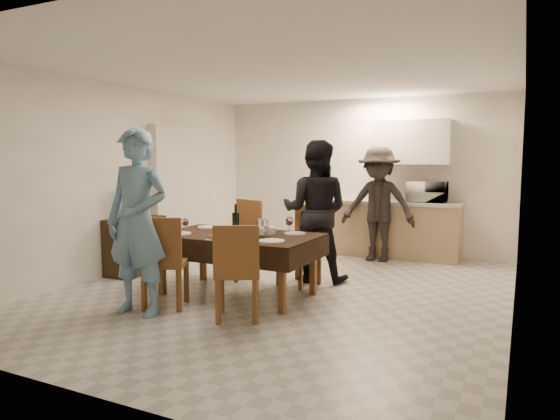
{
  "coord_description": "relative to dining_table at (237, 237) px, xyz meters",
  "views": [
    {
      "loc": [
        2.54,
        -5.33,
        1.6
      ],
      "look_at": [
        0.08,
        -0.3,
        1.02
      ],
      "focal_mm": 32.0,
      "sensor_mm": 36.0,
      "label": 1
    }
  ],
  "objects": [
    {
      "name": "chair_near_right",
      "position": [
        0.45,
        -0.84,
        -0.1
      ],
      "size": [
        0.59,
        0.61,
        0.52
      ],
      "rotation": [
        0.0,
        0.0,
        0.48
      ],
      "color": "brown",
      "rests_on": "floor"
    },
    {
      "name": "plate_near_left",
      "position": [
        -0.6,
        -0.3,
        0.04
      ],
      "size": [
        0.27,
        0.27,
        0.02
      ],
      "primitive_type": "cylinder",
      "color": "white",
      "rests_on": "dining_table"
    },
    {
      "name": "chair_far_left",
      "position": [
        -0.45,
        0.65,
        -0.05
      ],
      "size": [
        0.59,
        0.6,
        0.56
      ],
      "rotation": [
        0.0,
        0.0,
        2.83
      ],
      "color": "brown",
      "rests_on": "floor"
    },
    {
      "name": "water_jug",
      "position": [
        -1.86,
        0.34,
        0.29
      ],
      "size": [
        0.27,
        0.27,
        0.41
      ],
      "primitive_type": "cylinder",
      "color": "teal",
      "rests_on": "console"
    },
    {
      "name": "wall_right",
      "position": [
        2.92,
        0.41,
        0.61
      ],
      "size": [
        0.02,
        6.0,
        2.6
      ],
      "primitive_type": "cube",
      "color": "white",
      "rests_on": "floor"
    },
    {
      "name": "kitchen_worktop",
      "position": [
        1.02,
        3.09,
        0.2
      ],
      "size": [
        2.24,
        0.64,
        0.05
      ],
      "primitive_type": "cube",
      "color": "#AFAFA9",
      "rests_on": "kitchen_base_cabinet"
    },
    {
      "name": "wine_glass_b",
      "position": [
        0.55,
        0.25,
        0.14
      ],
      "size": [
        0.09,
        0.09,
        0.21
      ],
      "primitive_type": null,
      "color": "white",
      "rests_on": "dining_table"
    },
    {
      "name": "ceiling",
      "position": [
        0.42,
        0.41,
        1.91
      ],
      "size": [
        5.0,
        6.0,
        0.02
      ],
      "primitive_type": "cube",
      "color": "white",
      "rests_on": "wall_back"
    },
    {
      "name": "stub_partition",
      "position": [
        -2.0,
        1.61,
        0.36
      ],
      "size": [
        0.15,
        1.4,
        2.1
      ],
      "primitive_type": "cube",
      "color": "silver",
      "rests_on": "floor"
    },
    {
      "name": "plate_near_right",
      "position": [
        0.6,
        -0.3,
        0.04
      ],
      "size": [
        0.28,
        0.28,
        0.02
      ],
      "primitive_type": "cylinder",
      "color": "white",
      "rests_on": "dining_table"
    },
    {
      "name": "plate_far_left",
      "position": [
        -0.6,
        0.3,
        0.04
      ],
      "size": [
        0.29,
        0.29,
        0.02
      ],
      "primitive_type": "cylinder",
      "color": "white",
      "rests_on": "dining_table"
    },
    {
      "name": "savoury_tart",
      "position": [
        0.1,
        -0.38,
        0.06
      ],
      "size": [
        0.41,
        0.32,
        0.05
      ],
      "primitive_type": "cube",
      "rotation": [
        0.0,
        0.0,
        -0.1
      ],
      "color": "#B57335",
      "rests_on": "dining_table"
    },
    {
      "name": "person_near",
      "position": [
        -0.55,
        -1.05,
        0.26
      ],
      "size": [
        0.73,
        0.51,
        1.9
      ],
      "primitive_type": "imported",
      "rotation": [
        0.0,
        0.0,
        0.08
      ],
      "color": "#648FB7",
      "rests_on": "floor"
    },
    {
      "name": "wall_left",
      "position": [
        -2.08,
        0.41,
        0.61
      ],
      "size": [
        0.02,
        6.0,
        2.6
      ],
      "primitive_type": "cube",
      "color": "white",
      "rests_on": "floor"
    },
    {
      "name": "salad_bowl",
      "position": [
        0.3,
        0.18,
        0.07
      ],
      "size": [
        0.2,
        0.2,
        0.08
      ],
      "primitive_type": "cylinder",
      "color": "white",
      "rests_on": "dining_table"
    },
    {
      "name": "wine_glass_a",
      "position": [
        -0.55,
        -0.25,
        0.12
      ],
      "size": [
        0.08,
        0.08,
        0.18
      ],
      "primitive_type": null,
      "color": "white",
      "rests_on": "dining_table"
    },
    {
      "name": "wall_front",
      "position": [
        0.42,
        -2.59,
        0.61
      ],
      "size": [
        5.0,
        0.02,
        2.6
      ],
      "primitive_type": "cube",
      "color": "white",
      "rests_on": "floor"
    },
    {
      "name": "chair_far_right",
      "position": [
        0.45,
        0.66,
        -0.08
      ],
      "size": [
        0.56,
        0.57,
        0.54
      ],
      "rotation": [
        0.0,
        0.0,
        2.86
      ],
      "color": "brown",
      "rests_on": "floor"
    },
    {
      "name": "wall_back",
      "position": [
        0.42,
        3.41,
        0.61
      ],
      "size": [
        5.0,
        0.02,
        2.6
      ],
      "primitive_type": "cube",
      "color": "white",
      "rests_on": "floor"
    },
    {
      "name": "person_kitchen",
      "position": [
        0.95,
        2.64,
        0.2
      ],
      "size": [
        1.15,
        0.66,
        1.77
      ],
      "primitive_type": "imported",
      "color": "black",
      "rests_on": "floor"
    },
    {
      "name": "upper_cabinet",
      "position": [
        1.32,
        3.23,
        1.16
      ],
      "size": [
        1.2,
        0.34,
        0.7
      ],
      "primitive_type": "cube",
      "color": "white",
      "rests_on": "wall_back"
    },
    {
      "name": "kitchen_base_cabinet",
      "position": [
        1.02,
        3.09,
        -0.26
      ],
      "size": [
        2.2,
        0.6,
        0.86
      ],
      "primitive_type": "cube",
      "color": "tan",
      "rests_on": "floor"
    },
    {
      "name": "wine_glass_c",
      "position": [
        -0.2,
        0.3,
        0.12
      ],
      "size": [
        0.08,
        0.08,
        0.17
      ],
      "primitive_type": null,
      "color": "white",
      "rests_on": "dining_table"
    },
    {
      "name": "mushroom_dish",
      "position": [
        -0.05,
        0.28,
        0.05
      ],
      "size": [
        0.19,
        0.19,
        0.03
      ],
      "primitive_type": "cylinder",
      "color": "white",
      "rests_on": "dining_table"
    },
    {
      "name": "chair_near_left",
      "position": [
        -0.45,
        -0.84,
        -0.08
      ],
      "size": [
        0.6,
        0.62,
        0.54
      ],
      "rotation": [
        0.0,
        0.0,
        0.43
      ],
      "color": "brown",
      "rests_on": "floor"
    },
    {
      "name": "console",
      "position": [
        -1.86,
        0.34,
        -0.3
      ],
      "size": [
        0.42,
        0.84,
        0.78
      ],
      "primitive_type": "cube",
      "color": "#322110",
      "rests_on": "floor"
    },
    {
      "name": "microwave",
      "position": [
        1.61,
        3.09,
        0.39
      ],
      "size": [
        0.59,
        0.4,
        0.33
      ],
      "primitive_type": "imported",
      "rotation": [
        0.0,
        0.0,
        3.14
      ],
      "color": "white",
      "rests_on": "kitchen_worktop"
    },
    {
      "name": "water_pitcher",
      "position": [
        0.35,
        -0.05,
        0.13
      ],
      "size": [
        0.13,
        0.13,
        0.2
      ],
      "primitive_type": "cylinder",
      "color": "white",
      "rests_on": "dining_table"
    },
    {
      "name": "person_far",
      "position": [
        0.55,
        1.05,
        0.23
      ],
      "size": [
        1.0,
        0.84,
        1.83
      ],
      "primitive_type": "imported",
      "rotation": [
        0.0,
        0.0,
        3.33
      ],
      "color": "black",
      "rests_on": "floor"
    },
    {
      "name": "wine_bottle",
      "position": [
        -0.05,
        0.05,
        0.21
      ],
      "size": [
        0.09,
        0.09,
        0.35
      ],
      "primitive_type": null,
      "color": "black",
      "rests_on": "dining_table"
    },
    {
      "name": "floor",
      "position": [
        0.42,
        0.41,
        -0.69
      ],
      "size": [
        5.0,
        6.0,
        0.02
      ],
      "primitive_type": "cube",
      "color": "#BABAB4",
      "rests_on": "ground"
    },
    {
      "name": "dining_table",
      "position": [
        0.0,
        0.0,
        0.0
      ],
      "size": [
        1.86,
        1.11,
        0.72
      ],
      "rotation": [
        0.0,
        0.0,
        -0.02
      ],
      "color": "black",
      "rests_on": "floor"
    },
    {
      "name": "plate_far_right",
      "position": [
        0.6,
        0.3,
        0.04
      ],
      "size": [
        0.25,
        0.25,
        0.01
      ],
      "primitive_type": "cylinder",
      "color": "white",
      "rests_on": "dining_table"
    }
  ]
}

